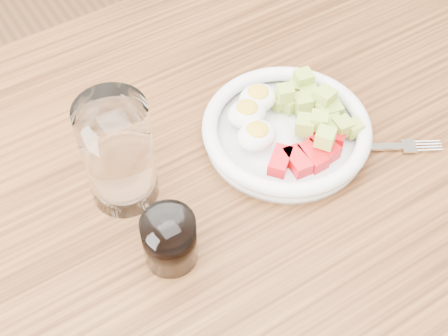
# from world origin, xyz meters

# --- Properties ---
(dining_table) EXTENTS (1.50, 0.90, 0.77)m
(dining_table) POSITION_xyz_m (0.00, 0.00, 0.67)
(dining_table) COLOR brown
(dining_table) RESTS_ON ground
(bowl) EXTENTS (0.25, 0.25, 0.06)m
(bowl) POSITION_xyz_m (0.11, 0.03, 0.79)
(bowl) COLOR white
(bowl) RESTS_ON dining_table
(fork) EXTENTS (0.20, 0.12, 0.01)m
(fork) POSITION_xyz_m (0.17, -0.04, 0.77)
(fork) COLOR black
(fork) RESTS_ON dining_table
(water_glass) EXTENTS (0.09, 0.09, 0.16)m
(water_glass) POSITION_xyz_m (-0.13, 0.07, 0.85)
(water_glass) COLOR white
(water_glass) RESTS_ON dining_table
(coffee_glass) EXTENTS (0.07, 0.07, 0.08)m
(coffee_glass) POSITION_xyz_m (-0.13, -0.06, 0.81)
(coffee_glass) COLOR white
(coffee_glass) RESTS_ON dining_table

